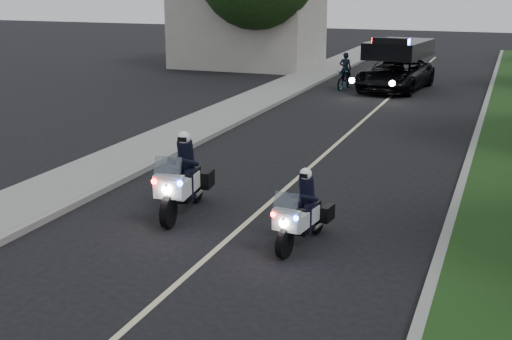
% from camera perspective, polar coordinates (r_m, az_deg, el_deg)
% --- Properties ---
extents(ground, '(120.00, 120.00, 0.00)m').
position_cam_1_polar(ground, '(14.22, -1.42, -5.02)').
color(ground, black).
rests_on(ground, ground).
extents(curb_right, '(0.20, 60.00, 0.15)m').
position_cam_1_polar(curb_right, '(22.86, 17.95, 2.41)').
color(curb_right, gray).
rests_on(curb_right, ground).
extents(grass_verge, '(1.20, 60.00, 0.16)m').
position_cam_1_polar(grass_verge, '(22.84, 19.70, 2.25)').
color(grass_verge, '#193814').
rests_on(grass_verge, ground).
extents(curb_left, '(0.20, 60.00, 0.15)m').
position_cam_1_polar(curb_left, '(24.61, -1.46, 4.08)').
color(curb_left, gray).
rests_on(curb_left, ground).
extents(sidewalk_left, '(2.00, 60.00, 0.16)m').
position_cam_1_polar(sidewalk_left, '(25.04, -3.80, 4.26)').
color(sidewalk_left, gray).
rests_on(sidewalk_left, ground).
extents(building_far, '(8.00, 6.00, 7.00)m').
position_cam_1_polar(building_far, '(41.18, -0.64, 13.57)').
color(building_far, '#A8A396').
rests_on(building_far, ground).
extents(lane_marking, '(0.12, 50.00, 0.01)m').
position_cam_1_polar(lane_marking, '(23.41, 7.89, 3.16)').
color(lane_marking, '#BFB78C').
rests_on(lane_marking, ground).
extents(police_moto_left, '(1.03, 2.26, 1.85)m').
position_cam_1_polar(police_moto_left, '(15.26, -6.08, -3.63)').
color(police_moto_left, white).
rests_on(police_moto_left, ground).
extents(police_moto_right, '(0.87, 1.88, 1.54)m').
position_cam_1_polar(police_moto_right, '(13.48, 3.86, -6.23)').
color(police_moto_right, silver).
rests_on(police_moto_right, ground).
extents(police_suv, '(3.23, 5.80, 2.69)m').
position_cam_1_polar(police_suv, '(32.94, 11.57, 6.60)').
color(police_suv, black).
rests_on(police_suv, ground).
extents(bicycle, '(0.81, 1.85, 0.94)m').
position_cam_1_polar(bicycle, '(32.80, 7.46, 6.75)').
color(bicycle, black).
rests_on(bicycle, ground).
extents(cyclist, '(0.59, 0.42, 1.54)m').
position_cam_1_polar(cyclist, '(32.80, 7.46, 6.75)').
color(cyclist, black).
rests_on(cyclist, ground).
extents(tree_left_near, '(7.99, 7.99, 10.91)m').
position_cam_1_polar(tree_left_near, '(38.30, 0.05, 8.16)').
color(tree_left_near, '#1B3B13').
rests_on(tree_left_near, ground).
extents(tree_left_far, '(6.51, 6.51, 8.91)m').
position_cam_1_polar(tree_left_far, '(41.20, -0.56, 8.69)').
color(tree_left_far, black).
rests_on(tree_left_far, ground).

